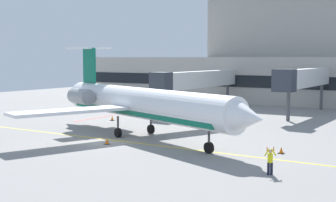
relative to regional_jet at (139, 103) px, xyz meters
The scene contains 12 objects.
ground 5.77m from the regional_jet, 98.54° to the right, with size 120.00×120.00×0.11m.
terminal_building 45.03m from the regional_jet, 92.20° to the left, with size 67.34×17.62×21.02m.
jet_bridge_west 26.48m from the regional_jet, 71.04° to the left, with size 2.40×19.22×6.30m.
jet_bridge_east 24.32m from the regional_jet, 105.74° to the left, with size 2.40×22.39×5.78m.
regional_jet is the anchor object (origin of this frame).
baggage_tug 27.65m from the regional_jet, 128.48° to the left, with size 3.42×3.12×2.10m.
pushback_tractor 25.52m from the regional_jet, 141.02° to the left, with size 4.03×4.35×2.26m.
fuel_tank 33.17m from the regional_jet, 124.85° to the left, with size 8.00×2.14×2.37m.
marshaller 18.10m from the regional_jet, 25.58° to the right, with size 0.72×0.57×1.86m.
safety_cone_alpha 12.79m from the regional_jet, 141.14° to the left, with size 0.47×0.47×0.55m.
safety_cone_bravo 14.80m from the regional_jet, ahead, with size 0.47×0.47×0.55m.
safety_cone_charlie 5.79m from the regional_jet, 89.09° to the right, with size 0.47×0.47×0.55m.
Camera 1 is at (27.65, -32.44, 7.65)m, focal length 50.90 mm.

